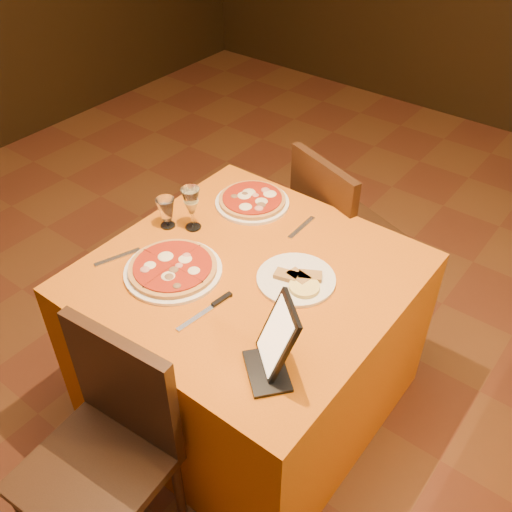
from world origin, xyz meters
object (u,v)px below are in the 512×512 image
Objects in this scene: chair_main_far at (349,233)px; tablet at (278,336)px; pizza_near at (173,269)px; water_glass at (166,213)px; wine_glass at (192,208)px; pizza_far at (252,201)px; main_table at (249,339)px; chair_main_near at (93,472)px.

tablet reaches higher than chair_main_far.
chair_main_far is 1.03m from pizza_near.
water_glass is (-0.22, 0.19, 0.05)m from pizza_near.
chair_main_far is at bearing 60.40° from water_glass.
tablet is at bearing -27.74° from wine_glass.
main_table is at bearing -53.68° from pizza_far.
chair_main_near is 1.22m from pizza_far.
chair_main_near is 3.73× the size of tablet.
pizza_near is (-0.22, 0.63, 0.31)m from chair_main_near.
tablet is at bearing -46.93° from pizza_far.
pizza_far is at bearing 62.50° from water_glass.
chair_main_far is 0.95m from water_glass.
chair_main_near is at bearing -77.34° from pizza_far.
chair_main_far is 2.86× the size of pizza_far.
pizza_near is at bearing -140.64° from main_table.
water_glass is (-0.43, 0.82, 0.36)m from chair_main_near.
pizza_near is at bearing 104.14° from chair_main_near.
wine_glass is at bearing -106.74° from pizza_far.
main_table is at bearing 109.04° from chair_main_far.
chair_main_far is 1.20m from tablet.
main_table is at bearing 179.54° from tablet.
pizza_near is (-0.22, -0.18, 0.39)m from main_table.
chair_main_far is 3.73× the size of tablet.
chair_main_near is 2.51× the size of pizza_near.
wine_glass reaches higher than pizza_far.
chair_main_near is at bearing -90.00° from main_table.
pizza_near is at bearing 96.37° from chair_main_far.
pizza_far is at bearing 73.26° from wine_glass.
wine_glass reaches higher than chair_main_far.
tablet is (0.34, 0.52, 0.41)m from chair_main_near.
chair_main_near is 4.79× the size of wine_glass.
chair_main_far reaches higher than main_table.
main_table is at bearing 85.13° from chair_main_near.
chair_main_near is at bearing -83.47° from tablet.
pizza_far is (-0.26, -0.43, 0.31)m from chair_main_far.
water_glass is (-0.43, -0.76, 0.36)m from chair_main_far.
main_table is 1.21× the size of chair_main_near.
pizza_far is 2.45× the size of water_glass.
wine_glass reaches higher than water_glass.
chair_main_near is at bearing 109.04° from chair_main_far.
water_glass is at bearing -117.50° from pizza_far.
wine_glass is at bearing 31.23° from water_glass.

